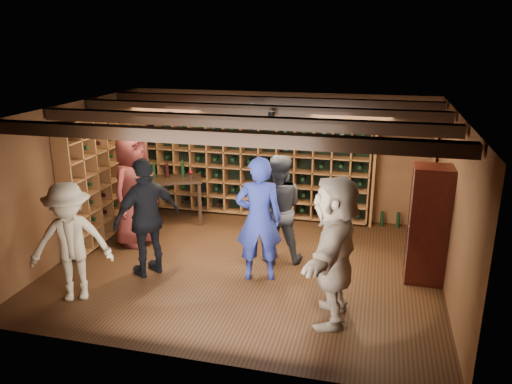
% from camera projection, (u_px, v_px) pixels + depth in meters
% --- Properties ---
extents(ground, '(6.00, 6.00, 0.00)m').
position_uv_depth(ground, '(247.00, 266.00, 8.04)').
color(ground, '#341C0E').
rests_on(ground, ground).
extents(room_shell, '(6.00, 6.00, 6.00)m').
position_uv_depth(room_shell, '(247.00, 116.00, 7.36)').
color(room_shell, brown).
rests_on(room_shell, ground).
extents(wine_rack_back, '(4.65, 0.30, 2.20)m').
position_uv_depth(wine_rack_back, '(251.00, 160.00, 9.97)').
color(wine_rack_back, brown).
rests_on(wine_rack_back, ground).
extents(wine_rack_left, '(0.30, 2.65, 2.20)m').
position_uv_depth(wine_rack_left, '(109.00, 173.00, 9.11)').
color(wine_rack_left, brown).
rests_on(wine_rack_left, ground).
extents(crate_shelf, '(1.20, 0.32, 2.07)m').
position_uv_depth(crate_shelf, '(405.00, 148.00, 9.16)').
color(crate_shelf, brown).
rests_on(crate_shelf, ground).
extents(display_cabinet, '(0.55, 0.50, 1.75)m').
position_uv_depth(display_cabinet, '(427.00, 227.00, 7.34)').
color(display_cabinet, '#3A0F0B').
rests_on(display_cabinet, ground).
extents(man_blue_shirt, '(0.79, 0.61, 1.91)m').
position_uv_depth(man_blue_shirt, '(259.00, 219.00, 7.37)').
color(man_blue_shirt, navy).
rests_on(man_blue_shirt, ground).
extents(man_grey_suit, '(0.99, 0.85, 1.78)m').
position_uv_depth(man_grey_suit, '(277.00, 209.00, 7.99)').
color(man_grey_suit, black).
rests_on(man_grey_suit, ground).
extents(guest_red_floral, '(0.80, 1.08, 2.01)m').
position_uv_depth(guest_red_floral, '(134.00, 189.00, 8.61)').
color(guest_red_floral, maroon).
rests_on(guest_red_floral, ground).
extents(guest_woman_black, '(1.00, 1.14, 1.84)m').
position_uv_depth(guest_woman_black, '(147.00, 218.00, 7.53)').
color(guest_woman_black, black).
rests_on(guest_woman_black, ground).
extents(guest_khaki, '(1.26, 1.04, 1.70)m').
position_uv_depth(guest_khaki, '(71.00, 242.00, 6.82)').
color(guest_khaki, gray).
rests_on(guest_khaki, ground).
extents(guest_beige, '(0.59, 1.82, 1.96)m').
position_uv_depth(guest_beige, '(334.00, 250.00, 6.26)').
color(guest_beige, gray).
rests_on(guest_beige, ground).
extents(tasting_table, '(1.34, 1.01, 1.19)m').
position_uv_depth(tasting_table, '(170.00, 184.00, 9.65)').
color(tasting_table, black).
rests_on(tasting_table, ground).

